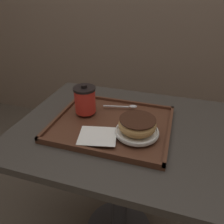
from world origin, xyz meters
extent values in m
cube|color=#38332D|center=(0.00, 0.00, 0.72)|extent=(0.84, 0.67, 0.03)
cylinder|color=#333338|center=(0.00, 0.00, 0.35)|extent=(0.08, 0.08, 0.71)
cube|color=#512D1E|center=(-0.04, -0.01, 0.74)|extent=(0.46, 0.38, 0.01)
cube|color=#512D1E|center=(-0.04, -0.20, 0.75)|extent=(0.46, 0.01, 0.01)
cube|color=#512D1E|center=(-0.04, 0.17, 0.75)|extent=(0.46, 0.01, 0.01)
cube|color=#512D1E|center=(-0.26, -0.01, 0.75)|extent=(0.01, 0.38, 0.01)
cube|color=#512D1E|center=(0.19, -0.01, 0.75)|extent=(0.01, 0.38, 0.01)
cube|color=white|center=(-0.06, -0.12, 0.76)|extent=(0.16, 0.14, 0.00)
cylinder|color=red|center=(-0.17, 0.03, 0.81)|extent=(0.09, 0.09, 0.10)
cylinder|color=black|center=(-0.17, 0.03, 0.87)|extent=(0.09, 0.09, 0.01)
cylinder|color=black|center=(-0.17, 0.03, 0.88)|extent=(0.02, 0.02, 0.01)
cylinder|color=white|center=(0.07, -0.06, 0.76)|extent=(0.16, 0.16, 0.01)
torus|color=white|center=(0.07, -0.06, 0.77)|extent=(0.16, 0.16, 0.01)
torus|color=tan|center=(0.07, -0.06, 0.80)|extent=(0.14, 0.14, 0.04)
cylinder|color=#381E14|center=(0.07, -0.06, 0.82)|extent=(0.13, 0.13, 0.00)
ellipsoid|color=silver|center=(0.02, 0.12, 0.77)|extent=(0.04, 0.03, 0.01)
cube|color=silver|center=(-0.05, 0.10, 0.76)|extent=(0.11, 0.03, 0.00)
camera|label=1|loc=(0.18, -0.71, 1.23)|focal=35.00mm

